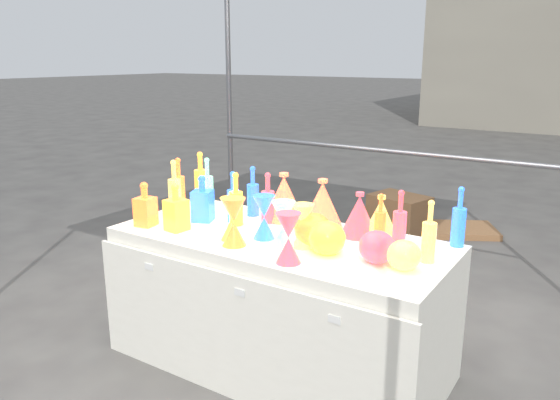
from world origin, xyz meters
The scene contains 33 objects.
ground centered at (0.00, 0.00, 0.00)m, with size 80.00×80.00×0.00m, color slate.
display_table centered at (0.00, -0.01, 0.37)m, with size 1.84×0.83×0.75m.
cardboard_box_closed centered at (-0.29, 2.58, 0.19)m, with size 0.52×0.38×0.38m, color #A4734A.
cardboard_box_flat centered at (0.21, 2.92, 0.03)m, with size 0.69×0.49×0.06m, color #A4734A.
bottle_0 centered at (-0.85, 0.35, 0.91)m, with size 0.08×0.08×0.33m, color red, non-canonical shape.
bottle_1 centered at (-0.35, 0.25, 0.90)m, with size 0.07×0.07×0.30m, color #1B954C, non-canonical shape.
bottle_2 centered at (-0.82, 0.11, 0.91)m, with size 0.07×0.07×0.33m, color #FFA71A, non-canonical shape.
bottle_3 centered at (-0.20, 0.18, 0.90)m, with size 0.08×0.08×0.29m, color #1A1B9A, non-canonical shape.
bottle_4 centered at (-0.79, 0.04, 0.91)m, with size 0.08×0.08×0.33m, color #148178, non-canonical shape.
bottle_5 centered at (-0.67, 0.21, 0.91)m, with size 0.07×0.07×0.33m, color #BB2568, non-canonical shape.
bottle_6 centered at (-0.32, 0.04, 0.90)m, with size 0.08×0.08×0.30m, color red, non-canonical shape.
bottle_7 centered at (-0.37, 0.08, 0.90)m, with size 0.07×0.07×0.30m, color #1B954C, non-canonical shape.
decanter_0 centered at (-0.53, -0.22, 0.88)m, with size 0.11×0.11×0.26m, color red, non-canonical shape.
decanter_1 centered at (-0.74, -0.25, 0.88)m, with size 0.10×0.10×0.25m, color #FFA71A, non-canonical shape.
decanter_2 centered at (-0.53, -0.01, 0.89)m, with size 0.11×0.11×0.27m, color #1B954C, non-canonical shape.
hourglass_0 centered at (-0.12, -0.25, 0.87)m, with size 0.12×0.12×0.25m, color #FFA71A, non-canonical shape.
hourglass_1 centered at (0.24, -0.30, 0.87)m, with size 0.12×0.12×0.24m, color #1A1B9A, non-canonical shape.
hourglass_2 centered at (0.19, -0.08, 0.86)m, with size 0.11×0.11×0.22m, color #148178, non-canonical shape.
hourglass_3 centered at (0.11, -0.13, 0.87)m, with size 0.12×0.12×0.24m, color #BB2568, non-canonical shape.
hourglass_4 centered at (-0.18, -0.18, 0.86)m, with size 0.11×0.11×0.23m, color red, non-canonical shape.
hourglass_5 centered at (-0.05, -0.07, 0.87)m, with size 0.12×0.12×0.23m, color #1B954C, non-canonical shape.
globe_0 centered at (0.34, -0.10, 0.82)m, with size 0.18×0.18×0.14m, color red, non-canonical shape.
globe_1 centered at (0.72, -0.10, 0.81)m, with size 0.15×0.15×0.12m, color #148178, non-canonical shape.
globe_2 centered at (0.22, -0.03, 0.83)m, with size 0.19×0.19×0.15m, color #FFA71A, non-canonical shape.
globe_3 centered at (0.58, -0.08, 0.82)m, with size 0.17×0.17×0.14m, color #1A1B9A, non-canonical shape.
lampshade_0 centered at (-0.15, 0.28, 0.89)m, with size 0.24×0.24×0.28m, color yellow, non-canonical shape.
lampshade_1 centered at (0.13, 0.24, 0.89)m, with size 0.24×0.24×0.28m, color yellow, non-canonical shape.
lampshade_2 centered at (0.35, 0.24, 0.87)m, with size 0.20×0.20×0.24m, color #1A1B9A, non-canonical shape.
lampshade_3 centered at (0.45, 0.28, 0.86)m, with size 0.19×0.19×0.23m, color #148178, non-canonical shape.
bottle_8 centered at (0.83, 0.36, 0.90)m, with size 0.07×0.07×0.31m, color #1B954C, non-canonical shape.
bottle_9 centered at (0.49, 0.18, 0.88)m, with size 0.06×0.06×0.26m, color #FFA71A, non-canonical shape.
bottle_10 centered at (0.60, 0.15, 0.90)m, with size 0.07×0.07×0.30m, color #1A1B9A, non-canonical shape.
bottle_11 centered at (0.78, 0.06, 0.90)m, with size 0.07×0.07×0.30m, color #148178, non-canonical shape.
Camera 1 is at (1.50, -2.32, 1.68)m, focal length 35.00 mm.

